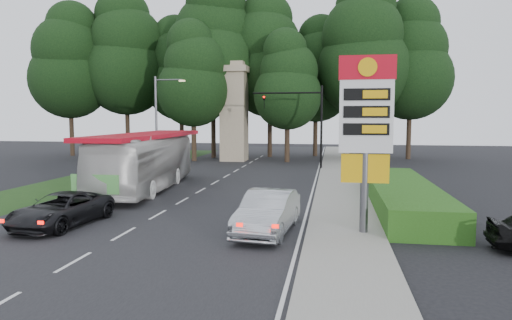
% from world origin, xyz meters
% --- Properties ---
extents(ground, '(120.00, 120.00, 0.00)m').
position_xyz_m(ground, '(0.00, 0.00, 0.00)').
color(ground, black).
rests_on(ground, ground).
extents(road_surface, '(14.00, 80.00, 0.02)m').
position_xyz_m(road_surface, '(0.00, 12.00, 0.01)').
color(road_surface, black).
rests_on(road_surface, ground).
extents(sidewalk_right, '(3.00, 80.00, 0.12)m').
position_xyz_m(sidewalk_right, '(8.50, 12.00, 0.06)').
color(sidewalk_right, gray).
rests_on(sidewalk_right, ground).
extents(grass_verge_left, '(5.00, 50.00, 0.02)m').
position_xyz_m(grass_verge_left, '(-9.50, 18.00, 0.01)').
color(grass_verge_left, '#193814').
rests_on(grass_verge_left, ground).
extents(hedge, '(3.00, 14.00, 1.20)m').
position_xyz_m(hedge, '(11.50, 8.00, 0.60)').
color(hedge, '#255115').
rests_on(hedge, ground).
extents(gas_station_pylon, '(2.10, 0.45, 6.85)m').
position_xyz_m(gas_station_pylon, '(9.20, 1.99, 4.45)').
color(gas_station_pylon, '#59595E').
rests_on(gas_station_pylon, ground).
extents(traffic_signal_mast, '(6.10, 0.35, 7.20)m').
position_xyz_m(traffic_signal_mast, '(5.68, 24.00, 4.67)').
color(traffic_signal_mast, black).
rests_on(traffic_signal_mast, ground).
extents(streetlight_signs, '(2.75, 0.98, 8.00)m').
position_xyz_m(streetlight_signs, '(-6.99, 22.01, 4.44)').
color(streetlight_signs, '#59595E').
rests_on(streetlight_signs, ground).
extents(monument, '(3.00, 3.00, 10.05)m').
position_xyz_m(monument, '(-2.00, 30.00, 5.10)').
color(monument, tan).
rests_on(monument, ground).
extents(tree_far_west, '(8.96, 8.96, 17.60)m').
position_xyz_m(tree_far_west, '(-22.00, 33.00, 10.68)').
color(tree_far_west, '#2D2116').
rests_on(tree_far_west, ground).
extents(tree_west_mid, '(9.80, 9.80, 19.25)m').
position_xyz_m(tree_west_mid, '(-16.00, 35.00, 11.69)').
color(tree_west_mid, '#2D2116').
rests_on(tree_west_mid, ground).
extents(tree_west_near, '(8.40, 8.40, 16.50)m').
position_xyz_m(tree_west_near, '(-10.00, 37.00, 10.02)').
color(tree_west_near, '#2D2116').
rests_on(tree_west_near, ground).
extents(tree_center_left, '(10.08, 10.08, 19.80)m').
position_xyz_m(tree_center_left, '(-5.00, 33.00, 12.02)').
color(tree_center_left, '#2D2116').
rests_on(tree_center_left, ground).
extents(tree_center_right, '(9.24, 9.24, 18.15)m').
position_xyz_m(tree_center_right, '(1.00, 35.00, 11.02)').
color(tree_center_right, '#2D2116').
rests_on(tree_center_right, ground).
extents(tree_east_near, '(8.12, 8.12, 15.95)m').
position_xyz_m(tree_east_near, '(6.00, 37.00, 9.68)').
color(tree_east_near, '#2D2116').
rests_on(tree_east_near, ground).
extents(tree_east_mid, '(9.52, 9.52, 18.70)m').
position_xyz_m(tree_east_mid, '(11.00, 33.00, 11.35)').
color(tree_east_mid, '#2D2116').
rests_on(tree_east_mid, ground).
extents(tree_far_east, '(8.68, 8.68, 17.05)m').
position_xyz_m(tree_far_east, '(16.00, 35.00, 10.35)').
color(tree_far_east, '#2D2116').
rests_on(tree_far_east, ground).
extents(tree_monument_left, '(7.28, 7.28, 14.30)m').
position_xyz_m(tree_monument_left, '(-6.00, 29.00, 8.68)').
color(tree_monument_left, '#2D2116').
rests_on(tree_monument_left, ground).
extents(tree_monument_right, '(6.72, 6.72, 13.20)m').
position_xyz_m(tree_monument_right, '(3.50, 29.50, 8.01)').
color(tree_monument_right, '#2D2116').
rests_on(tree_monument_right, ground).
extents(transit_bus, '(4.18, 12.87, 3.52)m').
position_xyz_m(transit_bus, '(-3.50, 10.91, 1.76)').
color(transit_bus, silver).
rests_on(transit_bus, ground).
extents(sedan_silver, '(2.20, 5.15, 1.65)m').
position_xyz_m(sedan_silver, '(5.50, 1.67, 0.83)').
color(sedan_silver, '#B1B5B9').
rests_on(sedan_silver, ground).
extents(suv_charcoal, '(2.74, 5.15, 1.38)m').
position_xyz_m(suv_charcoal, '(-3.19, 1.38, 0.69)').
color(suv_charcoal, black).
rests_on(suv_charcoal, ground).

